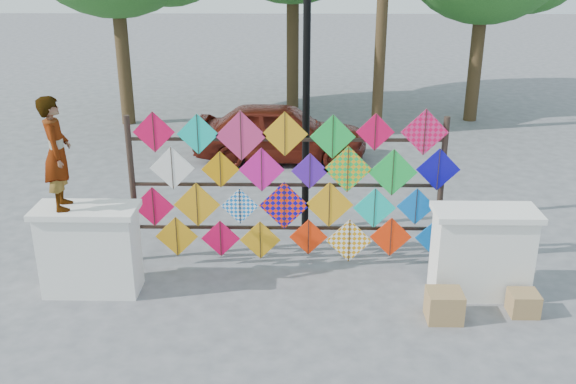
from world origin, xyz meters
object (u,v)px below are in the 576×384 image
(vendor_woman, at_px, (57,153))
(sedan, at_px, (281,132))
(kite_rack, at_px, (292,187))
(lamppost, at_px, (306,73))

(vendor_woman, xyz_separation_m, sedan, (2.76, 6.02, -1.38))
(vendor_woman, height_order, sedan, vendor_woman)
(kite_rack, distance_m, lamppost, 1.94)
(vendor_woman, xyz_separation_m, lamppost, (3.28, 2.20, 0.65))
(lamppost, bearing_deg, kite_rack, -99.53)
(sedan, bearing_deg, kite_rack, -173.59)
(kite_rack, relative_size, sedan, 1.26)
(kite_rack, height_order, lamppost, lamppost)
(vendor_woman, distance_m, sedan, 6.77)
(sedan, xyz_separation_m, lamppost, (0.52, -3.82, 2.03))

